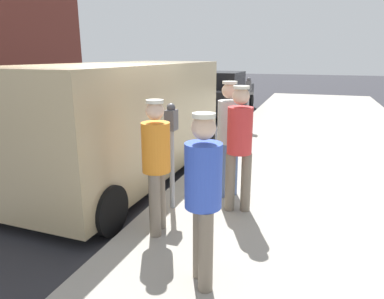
# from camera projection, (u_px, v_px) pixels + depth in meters

# --- Properties ---
(ground_plane) EXTENTS (80.00, 80.00, 0.00)m
(ground_plane) POSITION_uv_depth(u_px,v_px,m) (113.00, 192.00, 6.11)
(ground_plane) COLOR #2D2D33
(sidewalk_slab) EXTENTS (5.00, 32.00, 0.15)m
(sidewalk_slab) POSITION_uv_depth(u_px,v_px,m) (328.00, 217.00, 4.99)
(sidewalk_slab) COLOR #9E998E
(sidewalk_slab) RESTS_ON ground
(parking_meter_near) EXTENTS (0.14, 0.18, 1.52)m
(parking_meter_near) POSITION_uv_depth(u_px,v_px,m) (172.00, 139.00, 4.87)
(parking_meter_near) COLOR gray
(parking_meter_near) RESTS_ON sidewalk_slab
(parking_meter_far) EXTENTS (0.14, 0.18, 1.52)m
(parking_meter_far) POSITION_uv_depth(u_px,v_px,m) (248.00, 94.00, 10.24)
(parking_meter_far) COLOR gray
(parking_meter_far) RESTS_ON sidewalk_slab
(pedestrian_in_gray) EXTENTS (0.34, 0.34, 1.78)m
(pedestrian_in_gray) POSITION_uv_depth(u_px,v_px,m) (229.00, 132.00, 5.31)
(pedestrian_in_gray) COLOR #4C608C
(pedestrian_in_gray) RESTS_ON sidewalk_slab
(pedestrian_in_red) EXTENTS (0.35, 0.34, 1.76)m
(pedestrian_in_red) POSITION_uv_depth(u_px,v_px,m) (239.00, 141.00, 4.78)
(pedestrian_in_red) COLOR #726656
(pedestrian_in_red) RESTS_ON sidewalk_slab
(pedestrian_in_blue) EXTENTS (0.34, 0.34, 1.67)m
(pedestrian_in_blue) POSITION_uv_depth(u_px,v_px,m) (203.00, 191.00, 3.19)
(pedestrian_in_blue) COLOR #726656
(pedestrian_in_blue) RESTS_ON sidewalk_slab
(pedestrian_in_orange) EXTENTS (0.34, 0.36, 1.66)m
(pedestrian_in_orange) POSITION_uv_depth(u_px,v_px,m) (156.00, 159.00, 4.20)
(pedestrian_in_orange) COLOR #726656
(pedestrian_in_orange) RESTS_ON sidewalk_slab
(parked_van) EXTENTS (2.25, 5.25, 2.15)m
(parked_van) POSITION_uv_depth(u_px,v_px,m) (124.00, 118.00, 6.57)
(parked_van) COLOR tan
(parked_van) RESTS_ON ground
(parked_sedan_ahead) EXTENTS (2.00, 4.43, 1.65)m
(parked_sedan_ahead) POSITION_uv_depth(u_px,v_px,m) (221.00, 94.00, 14.20)
(parked_sedan_ahead) COLOR black
(parked_sedan_ahead) RESTS_ON ground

